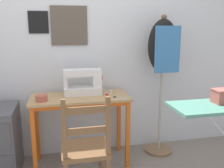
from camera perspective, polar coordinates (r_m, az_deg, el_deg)
The scene contains 9 objects.
wall_back at distance 2.84m, azimuth -8.23°, elevation 8.94°, with size 10.00×0.07×2.55m.
sewing_table at distance 2.65m, azimuth -7.28°, elevation -5.26°, with size 1.02×0.47×0.76m.
sewing_machine at distance 2.67m, azimuth -6.31°, elevation 0.31°, with size 0.41×0.18×0.30m.
fabric_bowl at distance 2.52m, azimuth -15.83°, elevation -3.08°, with size 0.12×0.12×0.06m.
scissors at distance 2.55m, azimuth 1.29°, elevation -3.08°, with size 0.13×0.12×0.01m.
thread_spool_near_machine at distance 2.62m, azimuth -1.20°, elevation -2.35°, with size 0.03×0.03×0.03m.
thread_spool_mid_table at distance 2.71m, azimuth -0.33°, elevation -1.86°, with size 0.04×0.04×0.03m.
wooden_chair at distance 2.19m, azimuth -6.15°, elevation -14.76°, with size 0.40×0.38×0.94m.
dress_form at distance 2.84m, azimuth 11.49°, elevation 6.84°, with size 0.34×0.32×1.60m.
Camera 1 is at (-0.21, -2.29, 1.45)m, focal length 40.00 mm.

